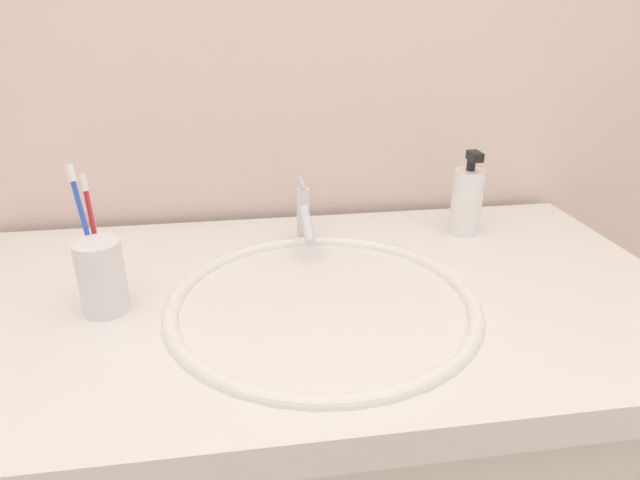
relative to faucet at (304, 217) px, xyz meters
name	(u,v)px	position (x,y,z in m)	size (l,w,h in m)	color
tiled_wall_back	(282,48)	(-0.02, 0.18, 0.28)	(2.38, 0.04, 2.40)	beige
sink_basin	(323,321)	(0.00, -0.22, -0.08)	(0.47, 0.47, 0.10)	white
faucet	(304,217)	(0.00, 0.00, 0.00)	(0.02, 0.15, 0.11)	silver
toothbrush_cup	(102,277)	(-0.31, -0.20, 0.00)	(0.07, 0.07, 0.11)	white
toothbrush_red	(94,230)	(-0.33, -0.15, 0.06)	(0.03, 0.05, 0.18)	red
toothbrush_blue	(85,227)	(-0.33, -0.16, 0.07)	(0.04, 0.05, 0.20)	blue
soap_dispenser	(467,201)	(0.31, 0.01, 0.01)	(0.06, 0.06, 0.16)	white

